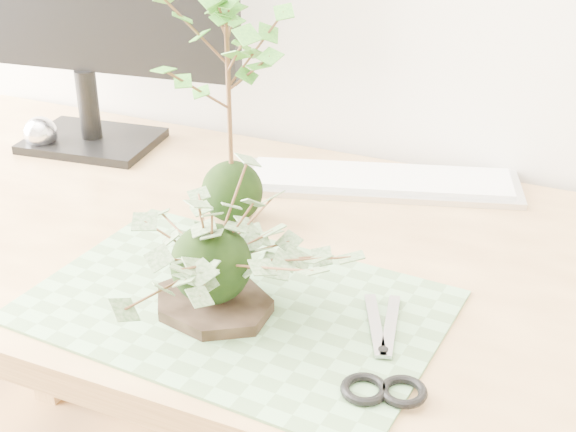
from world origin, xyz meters
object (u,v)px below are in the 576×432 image
object	(u,v)px
maple_kokedama	(227,43)
keyboard	(380,181)
desk	(275,298)
ivy_kokedama	(209,230)

from	to	relation	value
maple_kokedama	keyboard	world-z (taller)	maple_kokedama
desk	ivy_kokedama	size ratio (longest dim) A/B	4.62
ivy_kokedama	keyboard	size ratio (longest dim) A/B	0.75
desk	ivy_kokedama	bearing A→B (deg)	-88.91
ivy_kokedama	keyboard	world-z (taller)	ivy_kokedama
desk	maple_kokedama	xyz separation A→B (m)	(-0.09, 0.05, 0.35)
desk	keyboard	size ratio (longest dim) A/B	3.46
maple_kokedama	ivy_kokedama	bearing A→B (deg)	-67.85
ivy_kokedama	maple_kokedama	world-z (taller)	maple_kokedama
desk	ivy_kokedama	xyz separation A→B (m)	(0.00, -0.18, 0.20)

